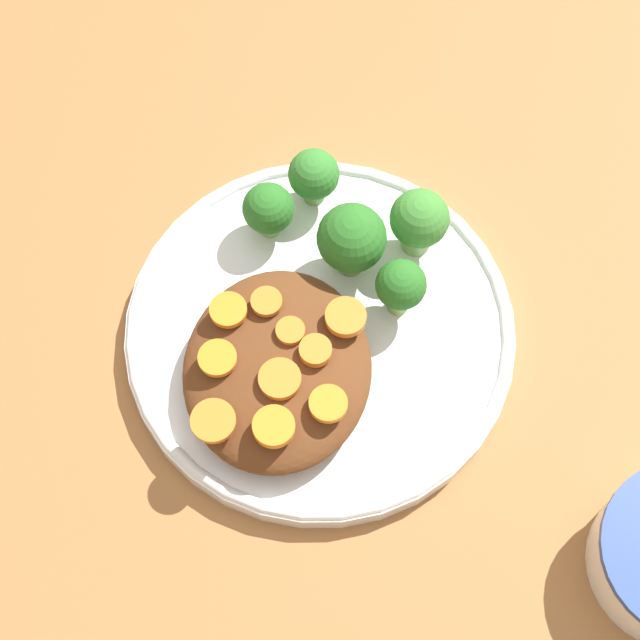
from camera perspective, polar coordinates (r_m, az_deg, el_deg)
ground_plane at (r=0.71m, az=0.00°, el=-1.01°), size 4.00×4.00×0.00m
plate at (r=0.70m, az=0.00°, el=-0.67°), size 0.25×0.25×0.02m
stew_mound at (r=0.67m, az=-2.29°, el=-2.65°), size 0.14×0.12×0.03m
broccoli_floret_0 at (r=0.68m, az=1.70°, el=4.31°), size 0.05×0.05×0.06m
broccoli_floret_1 at (r=0.67m, az=4.33°, el=1.81°), size 0.03×0.03×0.05m
broccoli_floret_2 at (r=0.72m, az=-0.33°, el=7.70°), size 0.03×0.03×0.05m
broccoli_floret_3 at (r=0.70m, az=5.31°, el=5.29°), size 0.04×0.04×0.05m
broccoli_floret_4 at (r=0.70m, az=-2.77°, el=5.90°), size 0.03×0.03×0.05m
carrot_slice_0 at (r=0.65m, az=-5.49°, el=-2.04°), size 0.02×0.02×0.00m
carrot_slice_1 at (r=0.63m, az=-2.48°, el=-5.70°), size 0.03×0.03×0.01m
carrot_slice_2 at (r=0.64m, az=0.44°, el=-4.49°), size 0.02×0.02×0.01m
carrot_slice_3 at (r=0.65m, az=-0.11°, el=-1.65°), size 0.02×0.02×0.01m
carrot_slice_4 at (r=0.64m, az=-2.16°, el=-3.16°), size 0.03×0.03×0.00m
carrot_slice_5 at (r=0.65m, az=-1.59°, el=-0.58°), size 0.02×0.02×0.00m
carrot_slice_6 at (r=0.66m, az=-4.92°, el=0.54°), size 0.02×0.02×0.00m
carrot_slice_7 at (r=0.66m, az=1.38°, el=0.16°), size 0.03×0.03×0.01m
carrot_slice_8 at (r=0.66m, az=-2.85°, el=1.18°), size 0.02×0.02×0.00m
carrot_slice_9 at (r=0.64m, az=-5.72°, el=-5.38°), size 0.03×0.03×0.00m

